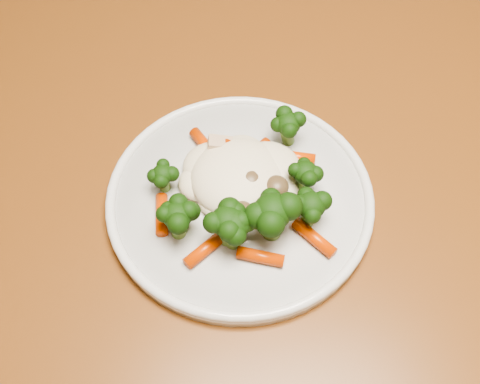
{
  "coord_description": "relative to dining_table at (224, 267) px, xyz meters",
  "views": [
    {
      "loc": [
        -0.1,
        -0.38,
        1.26
      ],
      "look_at": [
        -0.07,
        -0.04,
        0.77
      ],
      "focal_mm": 45.0,
      "sensor_mm": 36.0,
      "label": 1
    }
  ],
  "objects": [
    {
      "name": "dining_table",
      "position": [
        0.0,
        0.0,
        0.0
      ],
      "size": [
        1.36,
        1.04,
        0.75
      ],
      "rotation": [
        0.0,
        0.0,
        -0.19
      ],
      "color": "brown",
      "rests_on": "ground"
    },
    {
      "name": "plate",
      "position": [
        0.02,
        0.02,
        0.1
      ],
      "size": [
        0.26,
        0.26,
        0.01
      ],
      "primitive_type": "cylinder",
      "color": "silver",
      "rests_on": "dining_table"
    },
    {
      "name": "meal",
      "position": [
        0.02,
        0.01,
        0.13
      ],
      "size": [
        0.18,
        0.17,
        0.05
      ],
      "color": "#F7E7C5",
      "rests_on": "plate"
    }
  ]
}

